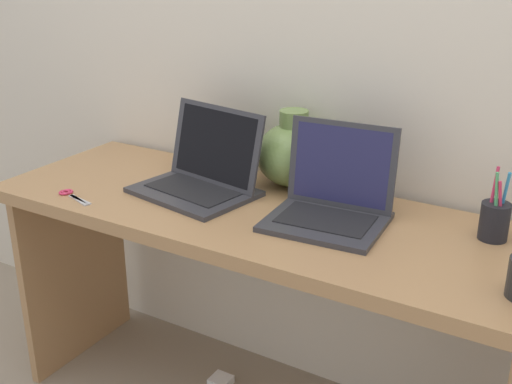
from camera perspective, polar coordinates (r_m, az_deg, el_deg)
name	(u,v)px	position (r m, az deg, el deg)	size (l,w,h in m)	color
back_wall	(311,30)	(1.97, 4.95, 14.14)	(4.40, 0.04, 2.40)	beige
desk	(256,257)	(1.88, 0.00, -5.79)	(1.60, 0.56, 0.74)	#AD7F51
laptop_left	(204,170)	(1.93, -4.69, 1.92)	(0.38, 0.32, 0.25)	#333338
laptop_right	(333,196)	(1.74, 6.85, -0.33)	(0.32, 0.28, 0.25)	#333338
green_vase	(293,153)	(1.96, 3.33, 3.45)	(0.23, 0.23, 0.24)	#75934C
pen_cup	(495,220)	(1.72, 20.48, -2.35)	(0.07, 0.07, 0.19)	black
scissors	(71,195)	(1.98, -16.18, -0.25)	(0.15, 0.07, 0.01)	#B7B7BC
power_brick	(221,381)	(2.33, -3.16, -16.47)	(0.07, 0.07, 0.03)	white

